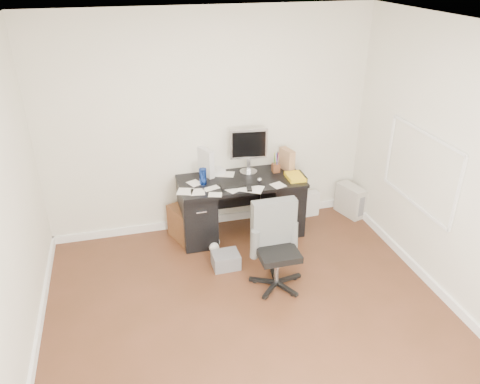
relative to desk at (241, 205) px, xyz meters
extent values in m
plane|color=#492B17|center=(-0.30, -1.65, -0.40)|extent=(4.00, 4.00, 0.00)
cube|color=silver|center=(-0.30, 0.35, 0.95)|extent=(4.00, 0.02, 2.70)
cube|color=silver|center=(1.70, -1.65, 0.95)|extent=(0.02, 4.00, 2.70)
cube|color=white|center=(-0.30, -1.65, 2.30)|extent=(4.00, 4.00, 0.02)
cube|color=white|center=(-0.30, 0.33, -0.35)|extent=(4.00, 0.03, 0.10)
cube|color=white|center=(1.69, -1.65, -0.35)|extent=(0.03, 4.00, 0.10)
cube|color=white|center=(-2.29, -1.65, -0.35)|extent=(0.03, 4.00, 0.10)
cube|color=black|center=(0.00, 0.00, 0.33)|extent=(1.50, 0.70, 0.04)
cube|color=black|center=(-0.55, 0.00, -0.04)|extent=(0.40, 0.60, 0.71)
cube|color=black|center=(0.55, 0.00, -0.04)|extent=(0.40, 0.60, 0.71)
cube|color=black|center=(0.00, 0.33, 0.06)|extent=(0.70, 0.03, 0.51)
cube|color=black|center=(-0.06, -0.14, 0.36)|extent=(0.43, 0.15, 0.02)
sphere|color=#B3B2B7|center=(0.20, -0.12, 0.38)|extent=(0.08, 0.08, 0.06)
cylinder|color=#153497|center=(-0.46, 0.01, 0.45)|extent=(0.11, 0.11, 0.19)
cube|color=silver|center=(-0.38, 0.25, 0.52)|extent=(0.24, 0.33, 0.34)
cube|color=#9E704C|center=(0.63, 0.14, 0.49)|extent=(0.17, 0.25, 0.27)
cube|color=yellow|center=(0.65, -0.13, 0.37)|extent=(0.21, 0.27, 0.05)
cube|color=beige|center=(1.56, 0.09, -0.19)|extent=(0.30, 0.45, 0.42)
cube|color=silver|center=(1.01, 0.21, -0.23)|extent=(0.26, 0.19, 0.34)
cube|color=#482815|center=(-0.63, 0.09, -0.19)|extent=(0.54, 0.54, 0.42)
cube|color=slate|center=(-0.35, -0.66, -0.31)|extent=(0.30, 0.25, 0.18)
camera|label=1|loc=(-1.31, -4.91, 2.80)|focal=35.00mm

